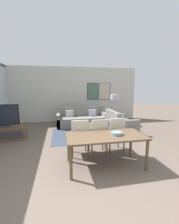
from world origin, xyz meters
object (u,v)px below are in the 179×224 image
(television, at_px, (3,116))
(coffee_table, at_px, (87,128))
(floor_lamp, at_px, (114,99))
(dining_chair_right, at_px, (116,133))
(dining_table, at_px, (106,138))
(dining_chair_left, at_px, (80,136))
(sofa_side, at_px, (119,125))
(dining_chair_centre, at_px, (99,135))
(sofa_main, at_px, (81,120))
(fruit_bowl, at_px, (117,133))
(tv_console, at_px, (4,133))

(television, xyz_separation_m, coffee_table, (2.85, 0.02, -0.56))
(floor_lamp, bearing_deg, dining_chair_right, -109.92)
(dining_table, height_order, dining_chair_left, dining_chair_left)
(sofa_side, bearing_deg, dining_chair_centre, 143.75)
(dining_chair_left, distance_m, dining_chair_centre, 0.50)
(coffee_table, relative_size, dining_chair_left, 1.12)
(sofa_main, bearing_deg, dining_chair_centre, -90.20)
(coffee_table, relative_size, fruit_bowl, 4.28)
(tv_console, distance_m, television, 0.60)
(coffee_table, xyz_separation_m, floor_lamp, (1.57, 1.31, 0.96))
(sofa_main, relative_size, dining_chair_centre, 2.32)
(sofa_main, height_order, dining_chair_right, dining_chair_right)
(sofa_side, relative_size, dining_chair_left, 1.42)
(coffee_table, bearing_deg, sofa_side, 5.00)
(television, height_order, dining_chair_left, television)
(tv_console, xyz_separation_m, sofa_side, (4.20, 0.14, 0.05))
(coffee_table, xyz_separation_m, dining_chair_right, (0.49, -1.69, 0.27))
(dining_chair_centre, bearing_deg, dining_chair_right, 5.53)
(coffee_table, xyz_separation_m, dining_chair_centre, (-0.01, -1.74, 0.27))
(sofa_side, xyz_separation_m, floor_lamp, (0.22, 1.19, 0.95))
(sofa_main, relative_size, sofa_side, 1.64)
(fruit_bowl, bearing_deg, television, 142.66)
(dining_chair_centre, bearing_deg, sofa_main, 89.80)
(dining_chair_left, bearing_deg, dining_chair_right, 1.18)
(dining_chair_right, bearing_deg, fruit_bowl, -110.32)
(tv_console, relative_size, dining_chair_centre, 1.40)
(fruit_bowl, bearing_deg, coffee_table, 95.57)
(sofa_main, distance_m, dining_chair_right, 3.13)
(fruit_bowl, bearing_deg, floor_lamp, 70.00)
(dining_table, distance_m, dining_chair_right, 0.83)
(television, xyz_separation_m, dining_chair_left, (2.35, -1.69, -0.29))
(fruit_bowl, height_order, floor_lamp, floor_lamp)
(television, bearing_deg, coffee_table, 0.36)
(coffee_table, height_order, dining_chair_left, dining_chair_left)
(floor_lamp, bearing_deg, coffee_table, -140.21)
(sofa_main, bearing_deg, fruit_bowl, -86.48)
(sofa_side, bearing_deg, dining_chair_right, 154.44)
(sofa_side, xyz_separation_m, coffee_table, (-1.35, -0.12, -0.01))
(tv_console, distance_m, dining_chair_left, 2.91)
(dining_chair_centre, distance_m, fruit_bowl, 0.72)
(dining_chair_left, height_order, fruit_bowl, dining_chair_left)
(television, distance_m, dining_chair_right, 3.75)
(tv_console, relative_size, sofa_side, 0.99)
(dining_table, xyz_separation_m, dining_chair_right, (0.50, 0.66, -0.13))
(sofa_main, xyz_separation_m, dining_table, (-0.01, -3.74, 0.38))
(fruit_bowl, bearing_deg, sofa_main, 93.52)
(television, relative_size, dining_chair_centre, 1.05)
(television, distance_m, floor_lamp, 4.64)
(dining_table, height_order, fruit_bowl, fruit_bowl)
(floor_lamp, bearing_deg, sofa_side, -100.58)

